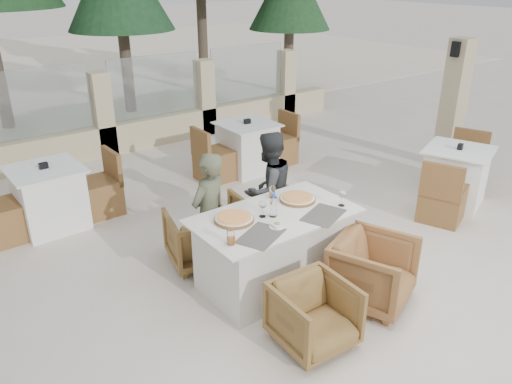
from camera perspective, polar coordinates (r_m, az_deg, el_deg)
ground at (r=5.22m, az=3.37°, el=-10.02°), size 80.00×80.00×0.00m
perimeter_wall_far at (r=8.81m, az=-17.20°, el=9.12°), size 10.00×0.34×1.60m
lantern_pillar at (r=8.44m, az=21.61°, el=9.29°), size 0.34×0.34×2.00m
pine_far_right at (r=12.85m, az=3.90°, el=21.09°), size 1.98×1.98×4.50m
dining_table at (r=4.98m, az=2.08°, el=-6.55°), size 1.60×0.90×0.77m
placemat_near_left at (r=4.42m, az=0.55°, el=-5.02°), size 0.53×0.46×0.00m
placemat_near_right at (r=4.82m, az=7.72°, el=-2.63°), size 0.53×0.44×0.00m
pizza_left at (r=4.67m, az=-2.52°, el=-3.04°), size 0.44×0.44×0.05m
pizza_right at (r=5.09m, az=4.76°, el=-0.72°), size 0.45×0.45×0.05m
water_bottle at (r=4.71m, az=1.99°, el=-1.50°), size 0.09×0.09×0.24m
wine_glass_centre at (r=4.71m, az=0.75°, el=-1.83°), size 0.09×0.09×0.18m
wine_glass_corner at (r=5.00m, az=9.82°, el=-0.59°), size 0.10×0.10×0.18m
beer_glass_left at (r=4.27m, az=-2.89°, el=-5.10°), size 0.08×0.08×0.14m
beer_glass_right at (r=5.12m, az=1.88°, el=0.00°), size 0.07×0.07×0.13m
olive_dish at (r=4.56m, az=2.42°, el=-3.76°), size 0.14×0.14×0.04m
armchair_far_left at (r=5.40m, az=-6.54°, el=-5.12°), size 0.77×0.78×0.59m
armchair_far_right at (r=5.76m, az=1.23°, el=-2.77°), size 0.76×0.77×0.64m
armchair_near_left at (r=4.31m, az=6.64°, el=-13.79°), size 0.65×0.66×0.57m
armchair_near_right at (r=4.87m, az=13.18°, el=-8.81°), size 0.91×0.92×0.65m
diner_left at (r=5.07m, az=-5.35°, el=-2.55°), size 0.55×0.45×1.31m
diner_right at (r=5.58m, az=1.44°, el=0.27°), size 0.69×0.57×1.34m
bg_table_a at (r=6.55m, az=-22.53°, el=-0.63°), size 1.66×0.86×0.77m
bg_table_b at (r=7.79m, az=-0.99°, el=5.11°), size 1.65×0.84×0.77m
bg_table_c at (r=7.20m, az=21.79°, el=1.67°), size 1.82×1.34×0.77m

